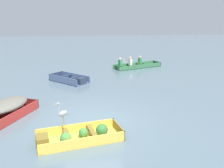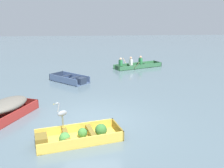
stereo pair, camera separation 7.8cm
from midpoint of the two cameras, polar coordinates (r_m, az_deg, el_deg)
The scene contains 6 objects.
ground_plane at distance 9.60m, azimuth -4.69°, elevation -8.30°, with size 80.00×80.00×0.00m, color slate.
dinghy_yellow_foreground at distance 8.17m, azimuth -7.75°, elevation -11.70°, with size 2.86×1.70×0.43m.
skiff_red_near_moored at distance 10.55m, azimuth -23.09°, elevation -4.95°, with size 2.04×2.70×0.70m.
skiff_slate_blue_mid_moored at distance 15.03m, azimuth -9.58°, elevation 0.97°, with size 2.48×2.44×0.40m.
rowboat_green_with_crew at distance 18.94m, azimuth 5.11°, elevation 4.27°, with size 3.84×2.48×0.88m.
heron_on_dinghy at distance 8.04m, azimuth -11.47°, elevation -6.46°, with size 0.41×0.33×0.84m.
Camera 1 is at (-0.13, -8.78, 3.87)m, focal length 40.00 mm.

